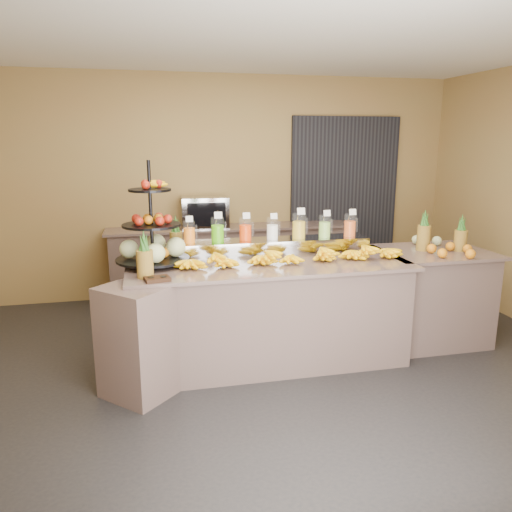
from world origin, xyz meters
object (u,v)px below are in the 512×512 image
object	(u,v)px
pitcher_tray	(272,247)
right_fruit_pile	(446,245)
condiment_caddy	(157,279)
oven_warmer	(204,212)
banana_heap	(293,254)
fruit_stand	(157,239)

from	to	relation	value
pitcher_tray	right_fruit_pile	world-z (taller)	right_fruit_pile
condiment_caddy	oven_warmer	xyz separation A→B (m)	(0.66, 2.35, 0.18)
pitcher_tray	right_fruit_pile	bearing A→B (deg)	-10.02
banana_heap	condiment_caddy	world-z (taller)	banana_heap
pitcher_tray	fruit_stand	xyz separation A→B (m)	(-1.07, -0.14, 0.15)
condiment_caddy	oven_warmer	size ratio (longest dim) A/B	0.33
pitcher_tray	oven_warmer	distance (m)	1.73
oven_warmer	right_fruit_pile	bearing A→B (deg)	-41.49
right_fruit_pile	fruit_stand	bearing A→B (deg)	176.83
pitcher_tray	oven_warmer	size ratio (longest dim) A/B	3.23
banana_heap	oven_warmer	size ratio (longest dim) A/B	3.54
fruit_stand	banana_heap	bearing A→B (deg)	-10.69
condiment_caddy	right_fruit_pile	world-z (taller)	right_fruit_pile
pitcher_tray	fruit_stand	bearing A→B (deg)	-172.50
right_fruit_pile	oven_warmer	distance (m)	2.87
pitcher_tray	right_fruit_pile	distance (m)	1.68
pitcher_tray	banana_heap	distance (m)	0.34
condiment_caddy	right_fruit_pile	distance (m)	2.78
banana_heap	right_fruit_pile	bearing A→B (deg)	0.99
banana_heap	oven_warmer	distance (m)	2.06
fruit_stand	oven_warmer	bearing A→B (deg)	68.62
pitcher_tray	oven_warmer	bearing A→B (deg)	104.68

